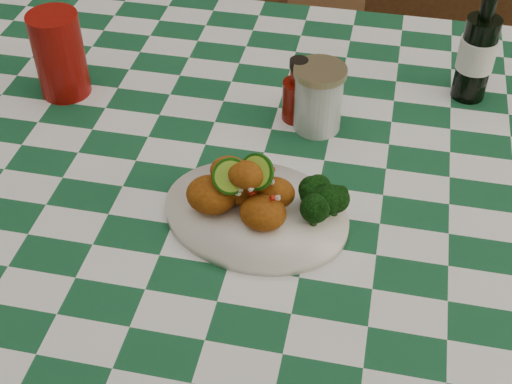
% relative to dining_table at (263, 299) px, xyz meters
% --- Properties ---
extents(dining_table, '(1.66, 1.06, 0.79)m').
position_rel_dining_table_xyz_m(dining_table, '(0.00, 0.00, 0.00)').
color(dining_table, '#154D2B').
rests_on(dining_table, ground).
extents(plate, '(0.32, 0.27, 0.02)m').
position_rel_dining_table_xyz_m(plate, '(0.02, -0.16, 0.40)').
color(plate, white).
rests_on(plate, dining_table).
extents(fried_chicken_pile, '(0.14, 0.11, 0.09)m').
position_rel_dining_table_xyz_m(fried_chicken_pile, '(0.01, -0.16, 0.46)').
color(fried_chicken_pile, '#8C480D').
rests_on(fried_chicken_pile, plate).
extents(broccoli_side, '(0.07, 0.07, 0.05)m').
position_rel_dining_table_xyz_m(broccoli_side, '(0.12, -0.15, 0.44)').
color(broccoli_side, black).
rests_on(broccoli_side, plate).
extents(red_tumbler, '(0.10, 0.10, 0.16)m').
position_rel_dining_table_xyz_m(red_tumbler, '(-0.40, 0.10, 0.47)').
color(red_tumbler, maroon).
rests_on(red_tumbler, dining_table).
extents(ketchup_bottle, '(0.06, 0.06, 0.12)m').
position_rel_dining_table_xyz_m(ketchup_bottle, '(0.04, 0.11, 0.45)').
color(ketchup_bottle, '#6B0C05').
rests_on(ketchup_bottle, dining_table).
extents(mason_jar, '(0.10, 0.10, 0.12)m').
position_rel_dining_table_xyz_m(mason_jar, '(0.08, 0.09, 0.45)').
color(mason_jar, '#B2BCBA').
rests_on(mason_jar, dining_table).
extents(beer_bottle, '(0.07, 0.07, 0.23)m').
position_rel_dining_table_xyz_m(beer_bottle, '(0.34, 0.24, 0.51)').
color(beer_bottle, black).
rests_on(beer_bottle, dining_table).
extents(wooden_chair_left, '(0.49, 0.51, 1.00)m').
position_rel_dining_table_xyz_m(wooden_chair_left, '(-0.33, 0.69, 0.11)').
color(wooden_chair_left, '#472814').
rests_on(wooden_chair_left, ground).
extents(wooden_chair_right, '(0.56, 0.57, 0.99)m').
position_rel_dining_table_xyz_m(wooden_chair_right, '(0.28, 0.69, 0.10)').
color(wooden_chair_right, '#472814').
rests_on(wooden_chair_right, ground).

